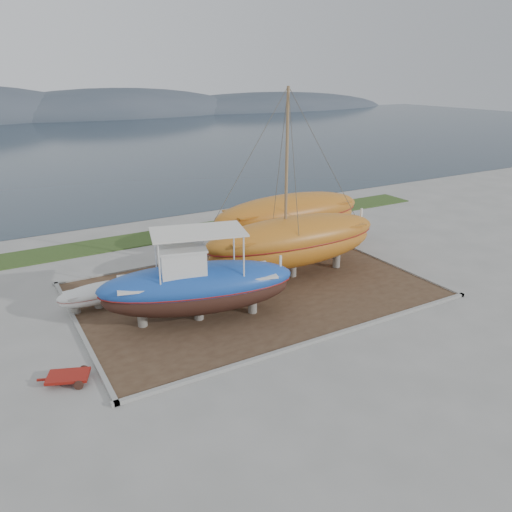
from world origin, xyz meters
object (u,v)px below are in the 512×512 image
blue_caique (197,276)px  orange_sailboat (295,187)px  white_dinghy (98,296)px  orange_bare_hull (289,223)px  red_trailer (68,378)px

blue_caique → orange_sailboat: bearing=32.4°
white_dinghy → orange_sailboat: (10.61, -1.51, 4.59)m
white_dinghy → orange_bare_hull: 13.37m
orange_bare_hull → orange_sailboat: bearing=-121.1°
orange_bare_hull → red_trailer: size_ratio=4.71×
blue_caique → orange_sailboat: 7.74m
blue_caique → red_trailer: (-6.36, -2.17, -2.08)m
red_trailer → orange_sailboat: bearing=40.7°
blue_caique → white_dinghy: 5.53m
blue_caique → orange_bare_hull: bearing=49.0°
blue_caique → orange_bare_hull: 11.21m
white_dinghy → orange_sailboat: size_ratio=0.37×
orange_bare_hull → blue_caique: bearing=-146.1°
red_trailer → blue_caique: bearing=41.2°
white_dinghy → orange_bare_hull: orange_bare_hull is taller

